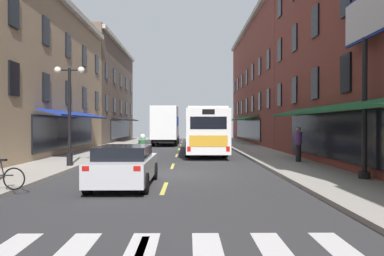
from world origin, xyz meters
name	(u,v)px	position (x,y,z in m)	size (l,w,h in m)	color
ground_plane	(170,175)	(0.00, 0.00, -0.05)	(34.80, 80.00, 0.10)	#333335
lane_centre_dashes	(169,175)	(0.00, -0.25, 0.00)	(0.14, 73.90, 0.01)	#DBCC4C
sidewalk_left	(28,173)	(-5.90, 0.00, 0.07)	(3.00, 80.00, 0.14)	#A39E93
sidewalk_right	(311,172)	(5.90, 0.00, 0.07)	(3.00, 80.00, 0.14)	#A39E93
billboard_sign	(365,36)	(7.05, -2.36, 5.20)	(0.40, 3.09, 6.59)	black
transit_bus	(204,130)	(1.92, 11.03, 1.65)	(2.67, 11.14, 3.14)	white
box_truck	(166,125)	(-1.47, 21.97, 1.98)	(2.51, 7.80, 3.79)	#B21E19
sedan_near	(171,135)	(-1.42, 33.04, 0.67)	(1.93, 4.58, 1.30)	navy
sedan_mid	(125,165)	(-1.35, -3.11, 0.70)	(1.91, 4.41, 1.36)	silver
motorcycle_rider	(143,155)	(-1.23, 0.90, 0.71)	(0.62, 2.07, 1.66)	black
pedestrian_mid	(299,144)	(6.50, 3.80, 1.08)	(0.36, 0.36, 1.82)	black
street_lamp_twin	(70,110)	(-4.78, 2.02, 2.72)	(1.42, 0.32, 4.63)	black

